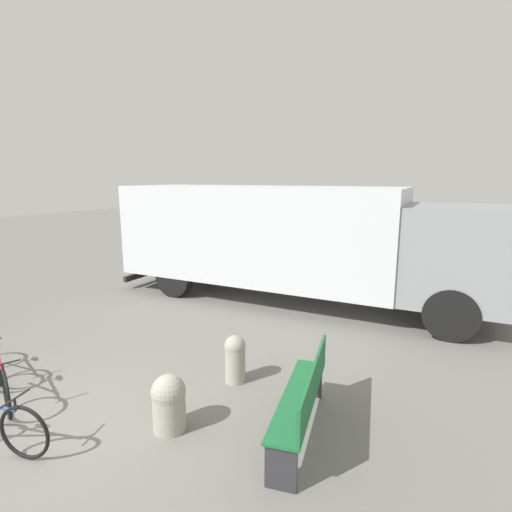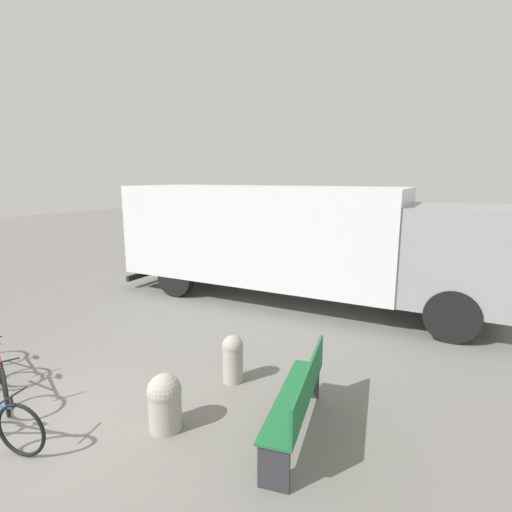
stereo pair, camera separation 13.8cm
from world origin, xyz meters
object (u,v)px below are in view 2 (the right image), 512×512
Objects in this scene: delivery_truck at (292,237)px; park_bench at (300,396)px; bicycle_middle at (2,375)px; bollard_near_bench at (165,401)px; bollard_far_bench at (233,357)px.

park_bench is at bearing -66.70° from delivery_truck.
bicycle_middle is (-4.08, -1.56, -0.19)m from park_bench.
bollard_far_bench is (0.02, 1.47, 0.02)m from bollard_near_bench.
park_bench is (2.74, -5.00, -1.13)m from delivery_truck.
bollard_near_bench is 1.47m from bollard_far_bench.
bollard_near_bench is at bearing -83.69° from delivery_truck.
delivery_truck is at bearing 13.86° from park_bench.
bollard_far_bench is (2.57, 2.23, 0.05)m from bicycle_middle.
delivery_truck is at bearing 99.34° from bicycle_middle.
bollard_near_bench is (-1.54, -0.79, -0.16)m from park_bench.
park_bench reaches higher than bollard_far_bench.
bollard_far_bench is at bearing 61.94° from bicycle_middle.
bollard_far_bench is at bearing 89.30° from bollard_near_bench.
bollard_near_bench is at bearing 102.34° from park_bench.
bollard_far_bench is (1.22, -4.32, -1.27)m from delivery_truck.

